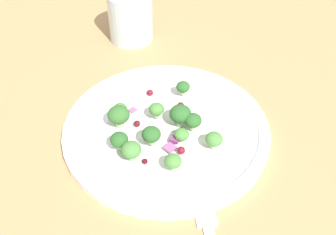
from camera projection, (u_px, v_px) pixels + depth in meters
ground_plane at (161, 134)px, 58.86cm from camera, size 180.00×180.00×2.00cm
plate at (168, 127)px, 57.24cm from camera, size 28.22×28.22×1.70cm
dressing_pool at (168, 125)px, 56.94cm from camera, size 16.37×16.37×0.20cm
broccoli_floret_0 at (180, 114)px, 55.38cm from camera, size 2.96×2.96×3.00cm
broccoli_floret_1 at (118, 139)px, 52.41cm from camera, size 2.29×2.29×2.32cm
broccoli_floret_2 at (183, 87)px, 59.96cm from camera, size 2.00×2.00×2.02cm
broccoli_floret_3 at (173, 161)px, 49.96cm from camera, size 2.11×2.11×2.14cm
broccoli_floret_4 at (120, 109)px, 57.00cm from camera, size 1.97×1.97×2.00cm
broccoli_floret_5 at (181, 135)px, 53.91cm from camera, size 1.97×1.97×2.00cm
broccoli_floret_6 at (131, 150)px, 51.14cm from camera, size 2.52×2.52×2.55cm
broccoli_floret_7 at (158, 109)px, 56.55cm from camera, size 2.10×2.10×2.13cm
broccoli_floret_8 at (214, 139)px, 52.57cm from camera, size 2.21×2.21×2.24cm
broccoli_floret_9 at (119, 115)px, 55.28cm from camera, size 2.98×2.98×3.02cm
broccoli_floret_10 at (151, 135)px, 52.56cm from camera, size 2.45×2.45×2.48cm
broccoli_floret_11 at (193, 121)px, 54.67cm from camera, size 2.28×2.28×2.31cm
cranberry_0 at (145, 161)px, 51.65cm from camera, size 0.70×0.70×0.70cm
cranberry_1 at (150, 93)px, 61.27cm from camera, size 0.96×0.96×0.96cm
cranberry_2 at (183, 107)px, 58.61cm from camera, size 0.99×0.99×0.99cm
cranberry_3 at (181, 150)px, 52.49cm from camera, size 1.00×1.00×1.00cm
cranberry_4 at (137, 124)px, 56.14cm from camera, size 0.86×0.86×0.86cm
cranberry_5 at (154, 136)px, 54.22cm from camera, size 0.82×0.82×0.82cm
onion_bit_0 at (170, 148)px, 53.15cm from camera, size 1.35×1.30×0.33cm
onion_bit_1 at (174, 139)px, 54.10cm from camera, size 1.46×1.53×0.48cm
onion_bit_2 at (133, 110)px, 58.81cm from camera, size 0.98×0.85×0.36cm
water_glass at (130, 16)px, 72.27cm from camera, size 7.72×7.72×8.63cm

